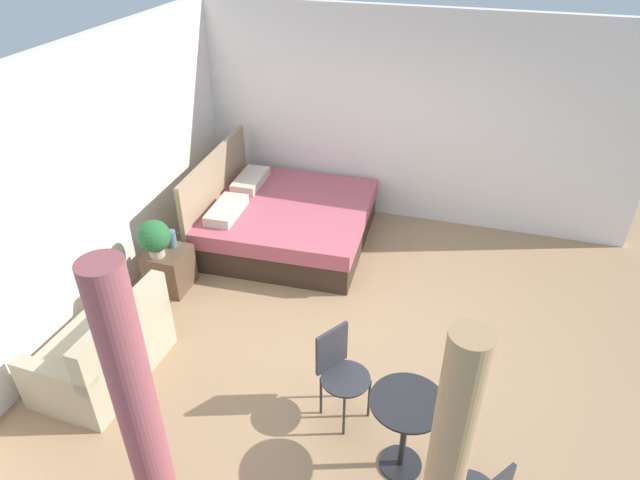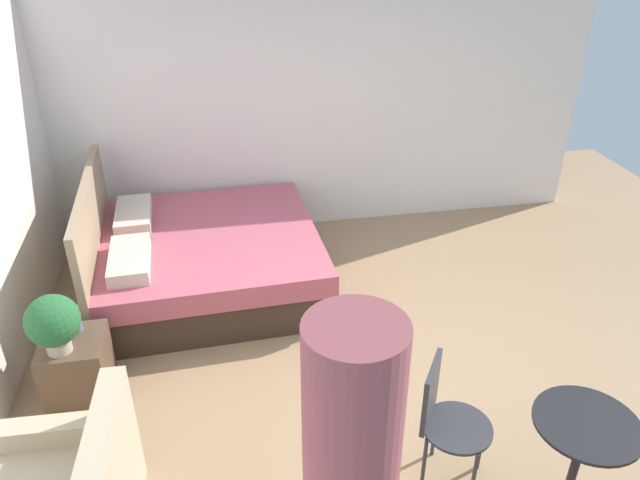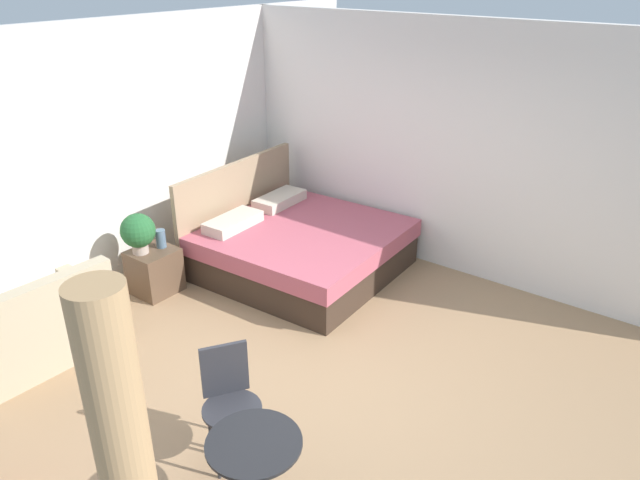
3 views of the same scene
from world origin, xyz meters
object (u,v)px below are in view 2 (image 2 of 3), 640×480
object	(u,v)px
nightstand	(78,368)
vase	(73,319)
bed	(203,257)
potted_plant	(53,322)
balcony_table	(579,453)
cafe_chair_near_couch	(444,414)

from	to	relation	value
nightstand	vase	xyz separation A→B (m)	(0.12, -0.01, 0.34)
bed	vase	distance (m)	1.52
bed	potted_plant	distance (m)	1.77
vase	balcony_table	distance (m)	3.36
bed	balcony_table	size ratio (longest dim) A/B	2.79
balcony_table	cafe_chair_near_couch	bearing A→B (deg)	57.30
cafe_chair_near_couch	bed	bearing A→B (deg)	29.23
balcony_table	cafe_chair_near_couch	world-z (taller)	cafe_chair_near_couch
cafe_chair_near_couch	potted_plant	bearing A→B (deg)	65.66
potted_plant	cafe_chair_near_couch	xyz separation A→B (m)	(-1.06, -2.35, -0.21)
nightstand	cafe_chair_near_couch	world-z (taller)	cafe_chair_near_couch
potted_plant	balcony_table	xyz separation A→B (m)	(-1.46, -2.98, -0.22)
nightstand	potted_plant	distance (m)	0.50
nightstand	potted_plant	world-z (taller)	potted_plant
nightstand	balcony_table	world-z (taller)	balcony_table
nightstand	potted_plant	xyz separation A→B (m)	(-0.10, 0.05, 0.48)
nightstand	vase	distance (m)	0.36
cafe_chair_near_couch	balcony_table	bearing A→B (deg)	-122.70
potted_plant	vase	distance (m)	0.27
bed	cafe_chair_near_couch	bearing A→B (deg)	-150.77
potted_plant	vase	world-z (taller)	potted_plant
bed	nightstand	distance (m)	1.60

